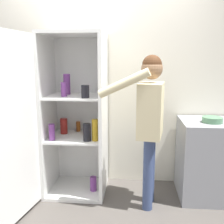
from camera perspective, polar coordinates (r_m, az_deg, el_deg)
The scene contains 6 objects.
ground_plane at distance 2.78m, azimuth -5.09°, elevation -22.47°, with size 12.00×12.00×0.00m, color #4C4742.
wall_back at distance 3.30m, azimuth -2.43°, elevation 6.54°, with size 7.00×0.06×2.55m.
refrigerator at distance 2.97m, azimuth -10.18°, elevation -1.16°, with size 0.85×1.30×1.84m.
person at distance 2.68m, azimuth 8.23°, elevation -0.23°, with size 0.67×0.54×1.59m.
counter at distance 3.22m, azimuth 21.09°, elevation -9.56°, with size 0.75×0.62×0.88m.
bowl at distance 3.01m, azimuth 21.00°, elevation -1.58°, with size 0.21×0.21×0.06m.
Camera 1 is at (0.44, -2.28, 1.53)m, focal length 42.00 mm.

